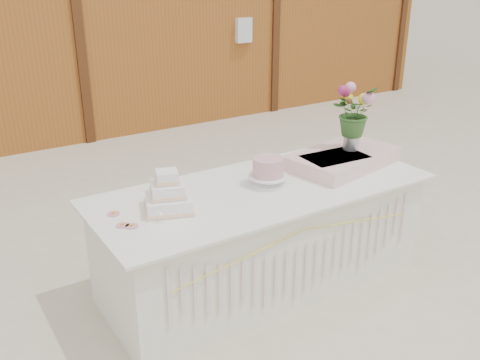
% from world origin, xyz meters
% --- Properties ---
extents(ground, '(80.00, 80.00, 0.00)m').
position_xyz_m(ground, '(0.00, 0.00, 0.00)').
color(ground, beige).
rests_on(ground, ground).
extents(barn, '(12.60, 4.60, 3.30)m').
position_xyz_m(barn, '(-0.01, 5.99, 1.68)').
color(barn, '#92511E').
rests_on(barn, ground).
extents(cake_table, '(2.40, 1.00, 0.77)m').
position_xyz_m(cake_table, '(0.00, -0.00, 0.39)').
color(cake_table, white).
rests_on(cake_table, ground).
extents(wedding_cake, '(0.37, 0.37, 0.26)m').
position_xyz_m(wedding_cake, '(-0.71, 0.02, 0.86)').
color(wedding_cake, white).
rests_on(wedding_cake, cake_table).
extents(pink_cake_stand, '(0.28, 0.28, 0.20)m').
position_xyz_m(pink_cake_stand, '(0.05, 0.02, 0.88)').
color(pink_cake_stand, white).
rests_on(pink_cake_stand, cake_table).
extents(satin_runner, '(0.94, 0.65, 0.11)m').
position_xyz_m(satin_runner, '(0.76, 0.03, 0.82)').
color(satin_runner, '#FFD0CD').
rests_on(satin_runner, cake_table).
extents(flower_vase, '(0.12, 0.12, 0.16)m').
position_xyz_m(flower_vase, '(0.85, 0.04, 0.96)').
color(flower_vase, '#B7B7BC').
rests_on(flower_vase, satin_runner).
extents(bouquet, '(0.42, 0.39, 0.37)m').
position_xyz_m(bouquet, '(0.85, 0.04, 1.22)').
color(bouquet, '#325E25').
rests_on(bouquet, flower_vase).
extents(loose_flowers, '(0.17, 0.38, 0.02)m').
position_xyz_m(loose_flowers, '(-0.99, 0.07, 0.78)').
color(loose_flowers, '#CF7F97').
rests_on(loose_flowers, cake_table).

